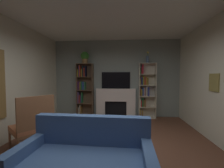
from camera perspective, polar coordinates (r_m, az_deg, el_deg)
ground_plane at (r=3.10m, az=-2.01°, el=-26.05°), size 7.13×7.13×0.00m
wall_back_accent at (r=5.71m, az=1.50°, el=2.14°), size 4.76×0.06×2.85m
fireplace at (r=5.66m, az=1.41°, el=-6.88°), size 1.55×0.48×1.04m
tv at (r=5.65m, az=1.46°, el=1.39°), size 1.06×0.06×0.61m
bookshelf_left at (r=5.79m, az=-10.61°, el=-1.73°), size 0.60×0.30×1.97m
bookshelf_right at (r=5.63m, az=12.46°, el=-2.53°), size 0.60×0.32×1.97m
potted_plant at (r=5.75m, az=-10.22°, el=10.05°), size 0.30×0.30×0.44m
vase_with_flowers at (r=5.61m, az=13.29°, el=9.36°), size 0.11×0.11×0.42m
couch at (r=2.35m, az=-9.74°, el=-28.16°), size 1.81×0.99×0.89m
armchair at (r=3.57m, az=-27.59°, el=-13.20°), size 0.94×0.95×1.12m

